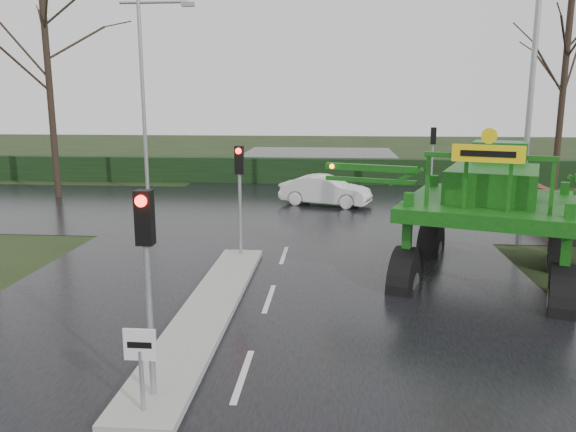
# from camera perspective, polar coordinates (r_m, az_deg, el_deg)

# --- Properties ---
(ground) EXTENTS (140.00, 140.00, 0.00)m
(ground) POSITION_cam_1_polar(r_m,az_deg,el_deg) (10.48, -4.61, -15.96)
(ground) COLOR black
(ground) RESTS_ON ground
(road_main) EXTENTS (14.00, 80.00, 0.02)m
(road_main) POSITION_cam_1_polar(r_m,az_deg,el_deg) (19.82, 0.12, -2.50)
(road_main) COLOR black
(road_main) RESTS_ON ground
(road_cross) EXTENTS (80.00, 12.00, 0.02)m
(road_cross) POSITION_cam_1_polar(r_m,az_deg,el_deg) (25.67, 1.24, 0.77)
(road_cross) COLOR black
(road_cross) RESTS_ON ground
(median_island) EXTENTS (1.20, 10.00, 0.16)m
(median_island) POSITION_cam_1_polar(r_m,az_deg,el_deg) (13.37, -8.06, -9.35)
(median_island) COLOR gray
(median_island) RESTS_ON ground
(hedge_row) EXTENTS (44.00, 0.90, 1.50)m
(hedge_row) POSITION_cam_1_polar(r_m,az_deg,el_deg) (33.45, 2.12, 4.60)
(hedge_row) COLOR black
(hedge_row) RESTS_ON ground
(brick_wall) EXTENTS (0.40, 20.00, 1.20)m
(brick_wall) POSITION_cam_1_polar(r_m,az_deg,el_deg) (27.02, 24.07, 1.58)
(brick_wall) COLOR #592D1E
(brick_wall) RESTS_ON ground
(keep_left_sign) EXTENTS (0.50, 0.07, 1.35)m
(keep_left_sign) POSITION_cam_1_polar(r_m,az_deg,el_deg) (9.02, -14.76, -13.64)
(keep_left_sign) COLOR gray
(keep_left_sign) RESTS_ON ground
(traffic_signal_near) EXTENTS (0.26, 0.33, 3.52)m
(traffic_signal_near) POSITION_cam_1_polar(r_m,az_deg,el_deg) (8.94, -14.22, -3.38)
(traffic_signal_near) COLOR gray
(traffic_signal_near) RESTS_ON ground
(traffic_signal_mid) EXTENTS (0.26, 0.33, 3.52)m
(traffic_signal_mid) POSITION_cam_1_polar(r_m,az_deg,el_deg) (17.05, -4.95, 3.98)
(traffic_signal_mid) COLOR gray
(traffic_signal_mid) RESTS_ON ground
(traffic_signal_far) EXTENTS (0.26, 0.33, 3.52)m
(traffic_signal_far) POSITION_cam_1_polar(r_m,az_deg,el_deg) (29.66, 14.50, 6.91)
(traffic_signal_far) COLOR gray
(traffic_signal_far) RESTS_ON ground
(street_light_right) EXTENTS (3.85, 0.30, 10.00)m
(street_light_right) POSITION_cam_1_polar(r_m,az_deg,el_deg) (22.19, 22.87, 13.71)
(street_light_right) COLOR gray
(street_light_right) RESTS_ON ground
(street_light_left_far) EXTENTS (3.85, 0.30, 10.00)m
(street_light_left_far) POSITION_cam_1_polar(r_m,az_deg,el_deg) (30.78, -14.06, 13.44)
(street_light_left_far) COLOR gray
(street_light_left_far) RESTS_ON ground
(tree_left_far) EXTENTS (7.70, 7.70, 13.26)m
(tree_left_far) POSITION_cam_1_polar(r_m,az_deg,el_deg) (30.68, -23.32, 15.03)
(tree_left_far) COLOR black
(tree_left_far) RESTS_ON ground
(tree_right_far) EXTENTS (7.00, 7.00, 12.05)m
(tree_right_far) POSITION_cam_1_polar(r_m,az_deg,el_deg) (32.28, 26.34, 13.41)
(tree_right_far) COLOR black
(tree_right_far) RESTS_ON ground
(crop_sprayer) EXTENTS (8.95, 6.96, 5.26)m
(crop_sprayer) POSITION_cam_1_polar(r_m,az_deg,el_deg) (15.11, 12.39, 2.38)
(crop_sprayer) COLOR black
(crop_sprayer) RESTS_ON ground
(white_sedan) EXTENTS (4.45, 2.60, 1.39)m
(white_sedan) POSITION_cam_1_polar(r_m,az_deg,el_deg) (26.54, 3.80, 1.09)
(white_sedan) COLOR white
(white_sedan) RESTS_ON ground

